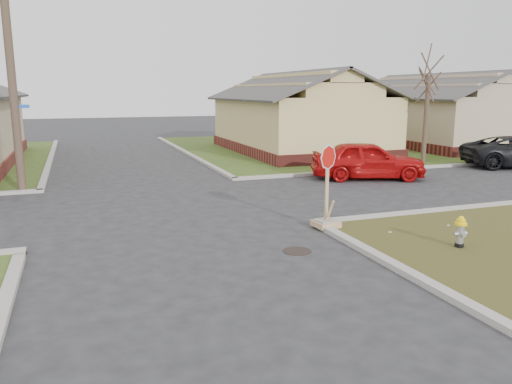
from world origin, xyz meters
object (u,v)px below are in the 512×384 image
object	(u,v)px
fire_hydrant	(460,230)
red_sedan	(368,160)
stop_sign	(326,209)
utility_pole	(10,56)

from	to	relation	value
fire_hydrant	red_sedan	xyz separation A→B (m)	(3.06, 8.69, 0.33)
fire_hydrant	red_sedan	world-z (taller)	red_sedan
fire_hydrant	stop_sign	distance (m)	3.28
utility_pole	stop_sign	distance (m)	11.93
fire_hydrant	red_sedan	bearing A→B (deg)	78.44
utility_pole	fire_hydrant	world-z (taller)	utility_pole
fire_hydrant	red_sedan	distance (m)	9.22
utility_pole	red_sedan	bearing A→B (deg)	-7.92
utility_pole	fire_hydrant	size ratio (longest dim) A/B	12.43
stop_sign	red_sedan	bearing A→B (deg)	45.12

